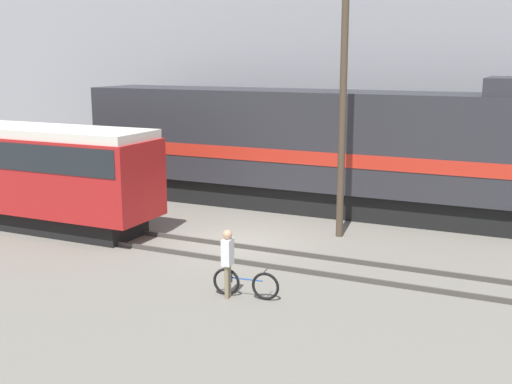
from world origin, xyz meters
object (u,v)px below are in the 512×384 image
(bicycle, at_px, (246,284))
(utility_pole_center, at_px, (343,114))
(freight_locomotive, at_px, (314,148))
(streetcar, at_px, (26,169))
(person, at_px, (228,257))

(bicycle, relative_size, utility_pole_center, 0.21)
(freight_locomotive, distance_m, bicycle, 10.13)
(streetcar, height_order, bicycle, streetcar)
(person, bearing_deg, utility_pole_center, 82.94)
(streetcar, bearing_deg, utility_pole_center, 17.75)
(freight_locomotive, xyz_separation_m, bicycle, (1.77, -9.75, -2.09))
(person, bearing_deg, bicycle, 25.59)
(utility_pole_center, bearing_deg, freight_locomotive, 122.98)
(streetcar, xyz_separation_m, person, (9.68, -3.23, -0.97))
(bicycle, height_order, utility_pole_center, utility_pole_center)
(bicycle, distance_m, utility_pole_center, 7.42)
(person, bearing_deg, freight_locomotive, 97.81)
(freight_locomotive, relative_size, utility_pole_center, 2.28)
(bicycle, bearing_deg, utility_pole_center, 86.32)
(streetcar, bearing_deg, person, -18.43)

